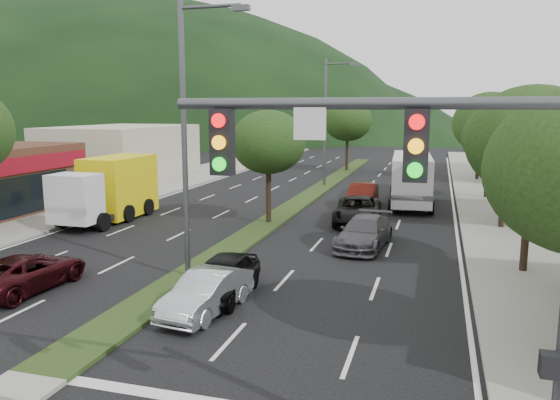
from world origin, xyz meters
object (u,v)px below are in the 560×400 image
(tree_med_far, at_px, (348,120))
(suv_maroon, at_px, (27,272))
(tree_r_e, at_px, (480,124))
(box_truck, at_px, (111,191))
(traffic_signal, at_px, (458,218))
(tree_r_c, at_px, (507,138))
(streetlight_mid, at_px, (328,116))
(car_queue_b, at_px, (364,232))
(streetlight_near, at_px, (189,127))
(sedan_silver, at_px, (206,293))
(car_queue_c, at_px, (362,196))
(car_queue_d, at_px, (358,211))
(car_queue_a, at_px, (223,277))
(tree_med_near, at_px, (268,142))
(motorhome, at_px, (411,179))
(tree_r_d, at_px, (490,124))
(tree_r_b, at_px, (533,141))

(tree_med_far, distance_m, suv_maroon, 39.28)
(tree_r_e, distance_m, box_truck, 31.52)
(traffic_signal, height_order, suv_maroon, traffic_signal)
(tree_r_c, relative_size, streetlight_mid, 0.65)
(traffic_signal, xyz_separation_m, tree_r_c, (2.97, 21.54, 0.10))
(suv_maroon, relative_size, car_queue_b, 0.94)
(streetlight_near, bearing_deg, sedan_silver, -58.17)
(car_queue_c, height_order, car_queue_d, car_queue_c)
(box_truck, bearing_deg, car_queue_c, -148.93)
(tree_med_far, relative_size, car_queue_a, 1.68)
(tree_med_far, relative_size, car_queue_d, 1.32)
(car_queue_a, bearing_deg, tree_r_e, 72.08)
(tree_r_e, relative_size, car_queue_b, 1.40)
(tree_med_far, xyz_separation_m, suv_maroon, (-4.79, -38.74, -4.38))
(car_queue_d, bearing_deg, car_queue_a, -106.11)
(tree_med_near, distance_m, car_queue_d, 6.09)
(motorhome, bearing_deg, box_truck, -152.41)
(tree_r_c, relative_size, motorhome, 0.76)
(tree_r_e, bearing_deg, tree_med_near, -118.61)
(traffic_signal, distance_m, tree_r_d, 31.68)
(tree_r_e, relative_size, tree_med_near, 1.11)
(tree_r_c, height_order, sedan_silver, tree_r_c)
(sedan_silver, bearing_deg, box_truck, 140.20)
(sedan_silver, relative_size, box_truck, 0.55)
(streetlight_mid, xyz_separation_m, car_queue_a, (1.82, -26.56, -4.88))
(tree_r_e, relative_size, sedan_silver, 1.72)
(tree_r_c, relative_size, tree_r_e, 0.97)
(car_queue_a, bearing_deg, motorhome, 74.14)
(car_queue_d, height_order, box_truck, box_truck)
(streetlight_mid, relative_size, car_queue_a, 2.42)
(traffic_signal, relative_size, tree_r_c, 1.08)
(streetlight_near, bearing_deg, streetlight_mid, 90.00)
(traffic_signal, relative_size, car_queue_a, 1.70)
(tree_r_b, height_order, tree_r_e, tree_r_b)
(tree_med_near, bearing_deg, traffic_signal, -65.20)
(tree_r_d, relative_size, sedan_silver, 1.84)
(tree_r_b, height_order, car_queue_c, tree_r_b)
(car_queue_c, xyz_separation_m, car_queue_d, (0.41, -5.00, -0.03))
(tree_r_e, distance_m, streetlight_near, 34.11)
(tree_r_d, bearing_deg, streetlight_near, -118.20)
(traffic_signal, distance_m, car_queue_b, 16.71)
(streetlight_mid, bearing_deg, tree_r_e, 30.69)
(traffic_signal, height_order, streetlight_mid, streetlight_mid)
(traffic_signal, xyz_separation_m, car_queue_b, (-3.36, 15.88, -3.95))
(streetlight_mid, distance_m, sedan_silver, 28.51)
(car_queue_a, relative_size, box_truck, 0.58)
(tree_med_far, bearing_deg, motorhome, -68.29)
(tree_med_near, bearing_deg, box_truck, -170.52)
(tree_r_b, relative_size, car_queue_a, 1.68)
(car_queue_a, distance_m, car_queue_b, 8.70)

